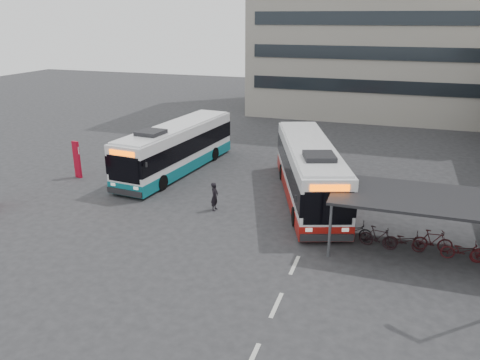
% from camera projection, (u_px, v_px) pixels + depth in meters
% --- Properties ---
extents(ground, '(120.00, 120.00, 0.00)m').
position_uv_depth(ground, '(238.00, 256.00, 20.09)').
color(ground, '#28282B').
rests_on(ground, ground).
extents(bike_shelter, '(10.00, 4.00, 2.54)m').
position_uv_depth(bike_shelter, '(450.00, 227.00, 19.78)').
color(bike_shelter, '#595B60').
rests_on(bike_shelter, ground).
extents(road_markings, '(0.15, 7.60, 0.01)m').
position_uv_depth(road_markings, '(276.00, 305.00, 16.65)').
color(road_markings, beige).
rests_on(road_markings, ground).
extents(bus_main, '(6.16, 11.79, 3.43)m').
position_uv_depth(bus_main, '(309.00, 171.00, 25.95)').
color(bus_main, white).
rests_on(bus_main, ground).
extents(bus_teal, '(3.53, 11.44, 3.33)m').
position_uv_depth(bus_teal, '(177.00, 148.00, 30.73)').
color(bus_teal, white).
rests_on(bus_teal, ground).
extents(pedestrian, '(0.37, 0.56, 1.53)m').
position_uv_depth(pedestrian, '(215.00, 196.00, 24.62)').
color(pedestrian, black).
rests_on(pedestrian, ground).
extents(sign_totem_north, '(0.51, 0.24, 2.38)m').
position_uv_depth(sign_totem_north, '(77.00, 159.00, 29.51)').
color(sign_totem_north, '#A2091F').
rests_on(sign_totem_north, ground).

